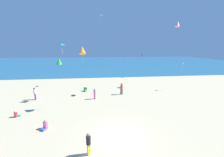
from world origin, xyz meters
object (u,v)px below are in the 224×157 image
(person_2, at_px, (95,93))
(kite_white, at_px, (100,15))
(kite_teal, at_px, (62,44))
(kite_pink, at_px, (178,24))
(cooler_box, at_px, (74,95))
(person_0, at_px, (35,93))
(person_3, at_px, (122,88))
(kite_green, at_px, (59,61))
(person_6, at_px, (16,115))
(person_4, at_px, (88,142))
(beach_chair_near_camera, at_px, (85,89))
(person_5, at_px, (45,126))
(kite_purple, at_px, (143,54))
(kite_orange, at_px, (82,50))
(kite_magenta, at_px, (182,64))

(person_2, bearing_deg, kite_white, -143.52)
(kite_white, bearing_deg, kite_teal, -109.63)
(kite_pink, bearing_deg, cooler_box, -166.32)
(person_0, height_order, person_3, person_3)
(kite_pink, bearing_deg, kite_green, -163.41)
(person_0, height_order, person_6, person_0)
(person_0, xyz_separation_m, kite_white, (9.04, 7.44, 11.19))
(person_0, distance_m, person_6, 4.82)
(person_4, height_order, person_6, person_4)
(beach_chair_near_camera, xyz_separation_m, person_4, (1.31, -13.59, 0.59))
(person_3, height_order, kite_pink, kite_pink)
(kite_green, distance_m, kite_white, 11.86)
(person_5, height_order, kite_white, kite_white)
(kite_green, bearing_deg, kite_teal, -70.46)
(person_4, bearing_deg, person_5, -11.77)
(person_0, distance_m, kite_white, 16.19)
(cooler_box, relative_size, kite_green, 0.40)
(person_3, distance_m, kite_pink, 14.57)
(cooler_box, xyz_separation_m, person_5, (-1.16, -8.23, 0.16))
(person_2, xyz_separation_m, kite_white, (1.20, 8.01, 11.33))
(person_0, distance_m, kite_purple, 22.77)
(cooler_box, relative_size, person_6, 0.85)
(kite_white, bearing_deg, kite_orange, -102.76)
(person_5, distance_m, kite_magenta, 20.74)
(person_2, xyz_separation_m, person_3, (3.91, 1.48, 0.16))
(person_4, xyz_separation_m, kite_pink, (14.29, 15.73, 9.69))
(person_5, distance_m, kite_orange, 8.22)
(person_4, relative_size, kite_magenta, 1.05)
(person_6, distance_m, kite_white, 19.26)
(beach_chair_near_camera, xyz_separation_m, person_5, (-2.58, -10.23, 0.00))
(kite_orange, bearing_deg, kite_white, 77.24)
(person_2, distance_m, kite_white, 13.93)
(kite_orange, xyz_separation_m, kite_purple, (11.86, 15.36, -1.42))
(person_2, relative_size, person_5, 1.76)
(beach_chair_near_camera, relative_size, kite_teal, 0.69)
(person_5, distance_m, kite_green, 8.42)
(person_4, distance_m, kite_green, 11.82)
(beach_chair_near_camera, height_order, person_2, person_2)
(person_6, relative_size, kite_pink, 0.50)
(kite_orange, distance_m, kite_purple, 19.45)
(cooler_box, height_order, person_6, person_6)
(cooler_box, xyz_separation_m, person_3, (6.89, -0.06, 0.84))
(person_0, bearing_deg, kite_orange, 115.98)
(person_3, xyz_separation_m, kite_pink, (10.13, 4.20, 9.59))
(person_2, relative_size, kite_green, 0.97)
(kite_teal, relative_size, kite_magenta, 0.71)
(beach_chair_near_camera, bearing_deg, kite_orange, 11.60)
(person_3, distance_m, kite_purple, 14.08)
(person_4, height_order, person_5, person_4)
(kite_purple, bearing_deg, person_2, -129.37)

